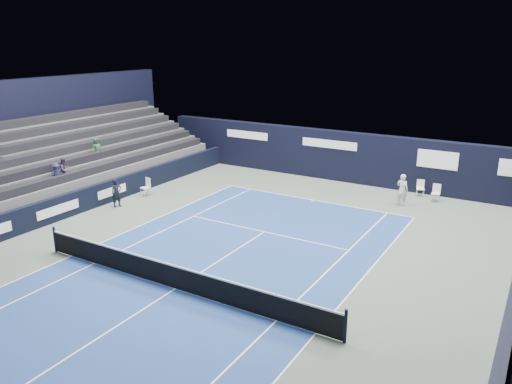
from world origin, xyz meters
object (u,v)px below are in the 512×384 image
folding_chair_back_a (421,187)px  folding_chair_back_b (436,192)px  line_judge_chair (147,186)px  tennis_net (174,276)px  tennis_player (402,190)px

folding_chair_back_a → folding_chair_back_b: (0.97, -0.56, 0.02)m
line_judge_chair → tennis_net: bearing=-29.2°
folding_chair_back_a → line_judge_chair: bearing=-168.5°
folding_chair_back_a → folding_chair_back_b: bearing=-49.4°
line_judge_chair → tennis_player: 14.10m
tennis_player → folding_chair_back_a: bearing=77.7°
folding_chair_back_a → tennis_net: bearing=-126.2°
folding_chair_back_a → tennis_net: tennis_net is taller
folding_chair_back_b → line_judge_chair: 16.09m
line_judge_chair → folding_chair_back_b: bearing=40.5°
folding_chair_back_b → tennis_net: size_ratio=0.08×
folding_chair_back_b → tennis_net: 16.24m
line_judge_chair → tennis_net: (8.53, -7.84, -0.08)m
folding_chair_back_b → tennis_player: 2.19m
line_judge_chair → folding_chair_back_a: bearing=44.0°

